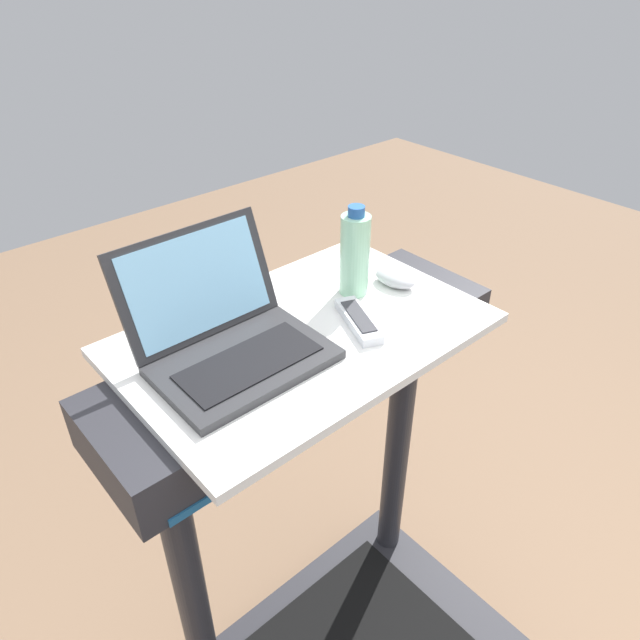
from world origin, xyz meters
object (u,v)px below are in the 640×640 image
object	(u,v)px
computer_mouse	(395,278)
tv_remote	(358,320)
laptop	(229,336)
water_bottle	(355,254)

from	to	relation	value
computer_mouse	tv_remote	size ratio (longest dim) A/B	0.60
laptop	tv_remote	world-z (taller)	laptop
water_bottle	tv_remote	world-z (taller)	water_bottle
laptop	water_bottle	size ratio (longest dim) A/B	1.56
laptop	water_bottle	bearing A→B (deg)	5.70
laptop	computer_mouse	distance (m)	0.43
computer_mouse	tv_remote	world-z (taller)	computer_mouse
water_bottle	tv_remote	distance (m)	0.16
tv_remote	computer_mouse	bearing A→B (deg)	19.09
laptop	tv_remote	size ratio (longest dim) A/B	1.92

